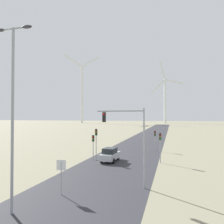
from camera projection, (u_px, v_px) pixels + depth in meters
The scene contains 11 objects.
road_surface at pixel (142, 142), 51.33m from camera, with size 10.00×240.00×0.01m.
streetlamp at pixel (13, 99), 13.92m from camera, with size 2.74×0.32×11.89m.
stop_sign_near at pixel (61, 170), 17.11m from camera, with size 0.81×0.07×2.72m.
traffic_light_post_near_left at pixel (93, 142), 30.92m from camera, with size 0.28×0.34×3.48m.
traffic_light_post_near_right at pixel (160, 141), 28.86m from camera, with size 0.28×0.34×3.91m.
traffic_light_post_mid_left at pixel (96, 137), 30.59m from camera, with size 0.28×0.34×4.38m.
traffic_light_post_mid_right at pixel (155, 136), 38.91m from camera, with size 0.28×0.33×3.56m.
traffic_light_mast_overhead at pixel (128, 131), 19.08m from camera, with size 4.29×0.34×6.87m.
car_approaching at pixel (110, 155), 29.81m from camera, with size 2.06×4.21×1.83m.
wind_turbine_far_left at pixel (82, 89), 210.40m from camera, with size 31.46×16.67×65.55m.
wind_turbine_left at pixel (165, 96), 207.05m from camera, with size 31.66×4.09×59.34m.
Camera 1 is at (6.75, -3.52, 6.13)m, focal length 35.00 mm.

